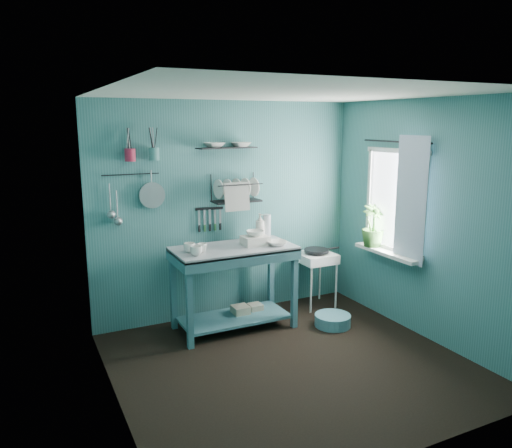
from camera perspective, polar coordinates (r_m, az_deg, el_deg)
name	(u,v)px	position (r m, az deg, el deg)	size (l,w,h in m)	color
floor	(291,364)	(4.94, 3.97, -15.66)	(3.20, 3.20, 0.00)	black
ceiling	(295,93)	(4.40, 4.44, 14.69)	(3.20, 3.20, 0.00)	silver
wall_back	(228,210)	(5.82, -3.26, 1.59)	(3.20, 3.20, 0.00)	#356C6D
wall_front	(411,283)	(3.35, 17.31, -6.51)	(3.20, 3.20, 0.00)	#356C6D
wall_left	(111,257)	(3.97, -16.23, -3.61)	(3.00, 3.00, 0.00)	#356C6D
wall_right	(426,221)	(5.48, 18.81, 0.34)	(3.00, 3.00, 0.00)	#356C6D
work_counter	(234,288)	(5.54, -2.53, -7.31)	(1.32, 0.66, 0.93)	#33616B
mug_left	(196,251)	(5.08, -6.83, -3.07)	(0.12, 0.12, 0.10)	white
mug_mid	(202,248)	(5.21, -6.15, -2.72)	(0.10, 0.10, 0.09)	white
mug_right	(189,248)	(5.22, -7.62, -2.69)	(0.12, 0.12, 0.10)	white
wash_tub	(255,240)	(5.48, -0.10, -1.89)	(0.28, 0.22, 0.10)	silver
tub_bowl	(255,233)	(5.46, -0.10, -1.07)	(0.20, 0.20, 0.06)	white
soap_bottle	(260,226)	(5.73, 0.46, -0.29)	(0.12, 0.12, 0.30)	silver
water_bottle	(267,226)	(5.79, 1.26, -0.25)	(0.09, 0.09, 0.28)	silver
counter_bowl	(277,243)	(5.46, 2.39, -2.20)	(0.22, 0.22, 0.05)	white
hotplate_stand	(316,280)	(6.27, 6.83, -6.33)	(0.42, 0.42, 0.68)	white
frying_pan	(316,250)	(6.17, 6.92, -3.02)	(0.30, 0.30, 0.04)	black
knife_strip	(209,209)	(5.70, -5.36, 1.77)	(0.32, 0.02, 0.03)	black
dish_rack	(236,188)	(5.69, -2.25, 4.13)	(0.55, 0.24, 0.32)	black
upper_shelf	(227,148)	(5.64, -3.35, 8.68)	(0.70, 0.18, 0.01)	black
shelf_bowl_left	(214,140)	(5.57, -4.81, 9.50)	(0.22, 0.22, 0.05)	white
shelf_bowl_right	(241,143)	(5.70, -1.73, 9.26)	(0.21, 0.21, 0.05)	white
utensil_cup_magenta	(130,155)	(5.34, -14.20, 7.66)	(0.11, 0.11, 0.13)	#AE203C
utensil_cup_teal	(154,154)	(5.39, -11.58, 7.84)	(0.11, 0.11, 0.13)	teal
colander	(152,195)	(5.46, -11.79, 3.23)	(0.28, 0.28, 0.03)	#999CA0
ladle_outer	(110,198)	(5.38, -16.36, 2.86)	(0.01, 0.01, 0.30)	#999CA0
ladle_inner	(117,205)	(5.40, -15.62, 2.11)	(0.01, 0.01, 0.30)	#999CA0
hook_rail	(131,174)	(5.40, -14.13, 5.52)	(0.01, 0.01, 0.60)	black
window_glass	(396,201)	(5.76, 15.66, 2.58)	(1.10, 1.10, 0.00)	white
windowsill	(387,253)	(5.82, 14.72, -3.21)	(0.16, 0.95, 0.04)	white
curtain	(411,200)	(5.49, 17.26, 2.59)	(1.35, 1.35, 0.00)	white
curtain_rod	(396,142)	(5.67, 15.68, 9.05)	(0.02, 0.02, 1.05)	black
potted_plant	(373,226)	(5.96, 13.23, -0.20)	(0.27, 0.27, 0.49)	#396D2B
storage_tin_large	(241,315)	(5.75, -1.77, -10.38)	(0.18, 0.18, 0.22)	gray
storage_tin_small	(255,312)	(5.85, -0.09, -10.05)	(0.15, 0.15, 0.20)	gray
floor_basin	(333,320)	(5.79, 8.76, -10.82)	(0.41, 0.41, 0.13)	teal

